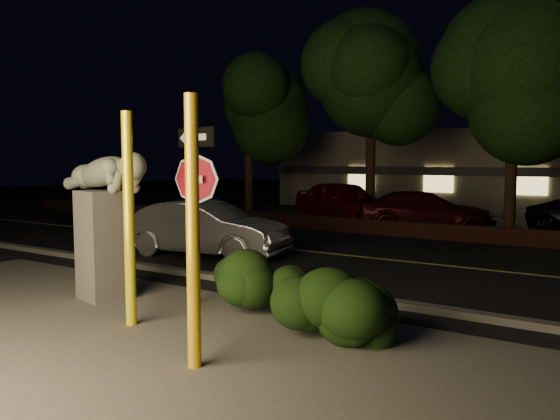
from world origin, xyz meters
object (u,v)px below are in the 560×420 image
at_px(parked_car_darkred, 425,211).
at_px(silver_sedan, 205,228).
at_px(signpost, 196,180).
at_px(parked_car_red, 343,201).
at_px(yellow_pole_left, 129,220).
at_px(sculpture, 104,210).
at_px(yellow_pole_right, 193,234).

bearing_deg(parked_car_darkred, silver_sedan, 134.84).
bearing_deg(signpost, parked_car_red, 119.15).
bearing_deg(silver_sedan, parked_car_red, -6.31).
height_order(yellow_pole_left, signpost, yellow_pole_left).
bearing_deg(yellow_pole_left, parked_car_red, 104.29).
xyz_separation_m(signpost, silver_sedan, (-3.08, 3.75, -1.43)).
xyz_separation_m(signpost, parked_car_red, (-3.62, 12.80, -1.31)).
height_order(signpost, sculpture, signpost).
distance_m(yellow_pole_right, sculpture, 3.86).
xyz_separation_m(silver_sedan, parked_car_red, (-0.54, 9.05, 0.12)).
relative_size(yellow_pole_left, parked_car_darkred, 0.66).
height_order(yellow_pole_left, parked_car_red, yellow_pole_left).
bearing_deg(signpost, yellow_pole_left, -75.83).
xyz_separation_m(silver_sedan, parked_car_darkred, (3.12, 8.21, -0.02)).
bearing_deg(yellow_pole_left, silver_sedan, 120.58).
height_order(yellow_pole_right, parked_car_darkred, yellow_pole_right).
xyz_separation_m(yellow_pole_right, signpost, (-1.96, 2.24, 0.53)).
relative_size(yellow_pole_left, signpost, 1.05).
height_order(yellow_pole_left, silver_sedan, yellow_pole_left).
relative_size(signpost, parked_car_darkred, 0.63).
bearing_deg(parked_car_red, signpost, -136.93).
distance_m(signpost, sculpture, 1.78).
xyz_separation_m(signpost, parked_car_darkred, (0.04, 11.96, -1.46)).
distance_m(yellow_pole_left, silver_sedan, 6.15).
bearing_deg(sculpture, yellow_pole_right, -11.98).
xyz_separation_m(sculpture, silver_sedan, (-1.52, 4.41, -0.89)).
xyz_separation_m(yellow_pole_left, parked_car_darkred, (0.02, 13.45, -0.90)).
distance_m(signpost, parked_car_red, 13.37).
bearing_deg(yellow_pole_right, sculpture, 155.80).
relative_size(parked_car_red, parked_car_darkred, 1.03).
distance_m(silver_sedan, parked_car_darkred, 8.78).
xyz_separation_m(sculpture, parked_car_red, (-2.06, 13.46, -0.77)).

